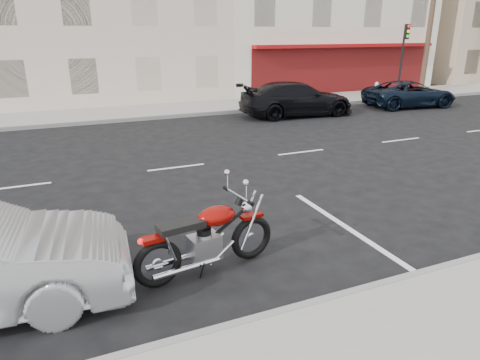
{
  "coord_description": "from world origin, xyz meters",
  "views": [
    {
      "loc": [
        -4.82,
        -11.07,
        3.56
      ],
      "look_at": [
        -1.7,
        -3.78,
        0.8
      ],
      "focal_mm": 32.0,
      "sensor_mm": 36.0,
      "label": 1
    }
  ],
  "objects_px": {
    "utility_pole": "(432,10)",
    "car_far": "(297,99)",
    "fire_hydrant": "(376,88)",
    "suv_far": "(410,94)",
    "traffic_light": "(403,50)",
    "motorcycle": "(253,228)"
  },
  "relations": [
    {
      "from": "traffic_light",
      "to": "fire_hydrant",
      "type": "relative_size",
      "value": 5.28
    },
    {
      "from": "fire_hydrant",
      "to": "suv_far",
      "type": "relative_size",
      "value": 0.16
    },
    {
      "from": "utility_pole",
      "to": "traffic_light",
      "type": "distance_m",
      "value": 2.97
    },
    {
      "from": "utility_pole",
      "to": "traffic_light",
      "type": "bearing_deg",
      "value": -172.39
    },
    {
      "from": "traffic_light",
      "to": "fire_hydrant",
      "type": "bearing_deg",
      "value": 173.64
    },
    {
      "from": "traffic_light",
      "to": "car_far",
      "type": "distance_m",
      "value": 9.2
    },
    {
      "from": "motorcycle",
      "to": "suv_far",
      "type": "xyz_separation_m",
      "value": [
        13.48,
        10.62,
        0.1
      ]
    },
    {
      "from": "traffic_light",
      "to": "utility_pole",
      "type": "bearing_deg",
      "value": 7.61
    },
    {
      "from": "motorcycle",
      "to": "car_far",
      "type": "bearing_deg",
      "value": 48.42
    },
    {
      "from": "traffic_light",
      "to": "fire_hydrant",
      "type": "distance_m",
      "value": 2.53
    },
    {
      "from": "fire_hydrant",
      "to": "motorcycle",
      "type": "bearing_deg",
      "value": -135.58
    },
    {
      "from": "utility_pole",
      "to": "car_far",
      "type": "relative_size",
      "value": 1.76
    },
    {
      "from": "utility_pole",
      "to": "motorcycle",
      "type": "relative_size",
      "value": 3.82
    },
    {
      "from": "car_far",
      "to": "fire_hydrant",
      "type": "bearing_deg",
      "value": -62.36
    },
    {
      "from": "fire_hydrant",
      "to": "suv_far",
      "type": "xyz_separation_m",
      "value": [
        -0.66,
        -3.24,
        0.11
      ]
    },
    {
      "from": "motorcycle",
      "to": "suv_far",
      "type": "height_order",
      "value": "suv_far"
    },
    {
      "from": "traffic_light",
      "to": "suv_far",
      "type": "distance_m",
      "value": 4.22
    },
    {
      "from": "fire_hydrant",
      "to": "suv_far",
      "type": "bearing_deg",
      "value": -101.58
    },
    {
      "from": "traffic_light",
      "to": "motorcycle",
      "type": "bearing_deg",
      "value": -138.81
    },
    {
      "from": "utility_pole",
      "to": "car_far",
      "type": "height_order",
      "value": "utility_pole"
    },
    {
      "from": "traffic_light",
      "to": "car_far",
      "type": "height_order",
      "value": "traffic_light"
    },
    {
      "from": "fire_hydrant",
      "to": "motorcycle",
      "type": "relative_size",
      "value": 0.31
    }
  ]
}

